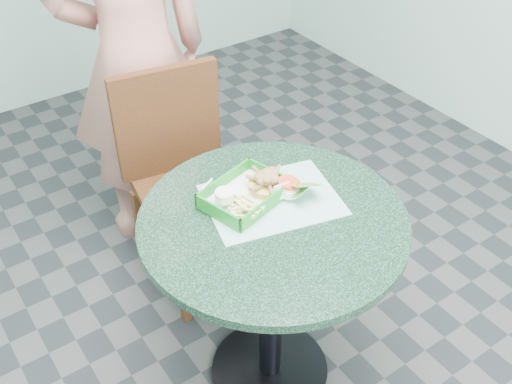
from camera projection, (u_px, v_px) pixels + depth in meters
floor at (270, 370)px, 2.28m from camera, size 4.00×5.00×0.02m
cafe_table at (272, 262)px, 1.92m from camera, size 0.82×0.82×0.75m
dining_chair at (184, 168)px, 2.40m from camera, size 0.43×0.43×0.93m
diner_person at (131, 22)px, 2.33m from camera, size 0.81×0.59×2.04m
placemat at (272, 205)px, 1.88m from camera, size 0.47×0.39×0.00m
food_basket at (245, 202)px, 1.87m from camera, size 0.25×0.19×0.05m
crab_sandwich at (271, 188)px, 1.87m from camera, size 0.13×0.13×0.07m
fries_pile at (239, 208)px, 1.81m from camera, size 0.14×0.15×0.04m
sauce_ramekin at (223, 197)px, 1.83m from camera, size 0.06×0.06×0.03m
garnish_cup at (293, 199)px, 1.84m from camera, size 0.11×0.11×0.04m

